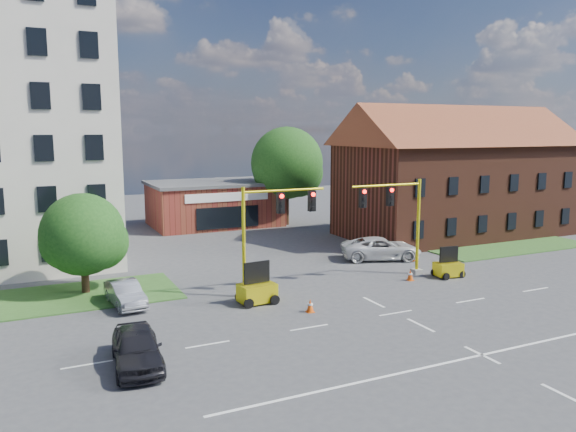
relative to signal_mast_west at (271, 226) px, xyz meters
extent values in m
plane|color=#444446|center=(4.36, -6.00, -3.92)|extent=(120.00, 120.00, 0.00)
cube|color=#315720|center=(22.36, 3.00, -3.88)|extent=(14.00, 4.00, 0.08)
cube|color=maroon|center=(4.36, 24.00, -1.92)|extent=(12.00, 8.00, 4.00)
cube|color=#4F4F51|center=(4.36, 24.00, 0.23)|extent=(12.40, 8.40, 0.30)
cube|color=white|center=(4.36, 19.95, -0.72)|extent=(8.00, 0.10, 0.80)
cube|color=black|center=(4.36, 19.95, -2.62)|extent=(6.00, 0.10, 2.00)
cube|color=#522718|center=(22.36, 10.00, 0.08)|extent=(20.00, 10.00, 8.00)
cylinder|color=#341E12|center=(10.86, 21.00, -1.75)|extent=(0.44, 0.44, 4.33)
sphere|color=#194515|center=(10.86, 21.00, 2.18)|extent=(7.04, 7.04, 7.04)
sphere|color=#194515|center=(12.26, 21.30, 1.20)|extent=(4.93, 4.93, 4.93)
cylinder|color=#341E12|center=(-9.64, 4.50, -2.70)|extent=(0.44, 0.44, 2.44)
sphere|color=#194515|center=(-9.64, 4.50, -0.48)|extent=(4.68, 4.68, 4.68)
sphere|color=#194515|center=(-8.71, 4.80, -1.03)|extent=(3.28, 3.28, 3.28)
cube|color=gray|center=(-1.64, 0.00, -3.77)|extent=(0.60, 0.60, 0.30)
cylinder|color=yellow|center=(-1.64, 0.00, -0.82)|extent=(0.20, 0.20, 6.20)
cylinder|color=yellow|center=(0.86, 0.00, 1.98)|extent=(5.00, 0.14, 0.14)
cube|color=black|center=(0.61, 0.00, 1.28)|extent=(0.40, 0.32, 1.20)
cube|color=black|center=(2.61, 0.00, 1.28)|extent=(0.40, 0.32, 1.20)
sphere|color=#FF0C07|center=(0.61, -0.18, 1.68)|extent=(0.24, 0.24, 0.24)
cube|color=gray|center=(10.36, 0.00, -3.77)|extent=(0.60, 0.60, 0.30)
cylinder|color=yellow|center=(10.36, 0.00, -0.82)|extent=(0.20, 0.20, 6.20)
cylinder|color=yellow|center=(7.86, 0.00, 1.98)|extent=(5.00, 0.14, 0.14)
cube|color=black|center=(8.11, 0.00, 1.28)|extent=(0.40, 0.32, 1.20)
cube|color=black|center=(6.11, 0.00, 1.28)|extent=(0.40, 0.32, 1.20)
sphere|color=#FF0C07|center=(8.11, -0.18, 1.68)|extent=(0.24, 0.24, 0.24)
cube|color=yellow|center=(-1.44, -1.40, -3.33)|extent=(2.04, 1.46, 0.96)
cube|color=black|center=(-1.44, -1.40, -2.21)|extent=(1.50, 0.27, 1.18)
cube|color=yellow|center=(11.66, -1.51, -3.41)|extent=(1.79, 1.33, 0.83)
cube|color=black|center=(11.66, -1.51, -2.45)|extent=(1.29, 0.29, 1.01)
cube|color=#EE520C|center=(0.45, -4.00, -3.90)|extent=(0.38, 0.38, 0.04)
cone|color=#EE520C|center=(0.45, -4.00, -3.57)|extent=(0.40, 0.40, 0.70)
cylinder|color=white|center=(0.45, -4.00, -3.50)|extent=(0.27, 0.27, 0.09)
cube|color=#EE520C|center=(-0.60, 0.38, -3.90)|extent=(0.38, 0.38, 0.04)
cone|color=#EE520C|center=(-0.60, 0.38, -3.57)|extent=(0.40, 0.40, 0.70)
cylinder|color=white|center=(-0.60, 0.38, -3.50)|extent=(0.27, 0.27, 0.09)
cube|color=#EE520C|center=(8.94, -1.19, -3.90)|extent=(0.38, 0.38, 0.04)
cone|color=#EE520C|center=(8.94, -1.19, -3.57)|extent=(0.40, 0.40, 0.70)
cylinder|color=white|center=(8.94, -1.19, -3.50)|extent=(0.27, 0.27, 0.09)
cube|color=#EE520C|center=(12.36, 3.00, -3.90)|extent=(0.38, 0.38, 0.04)
cone|color=#EE520C|center=(12.36, 3.00, -3.57)|extent=(0.40, 0.40, 0.70)
cylinder|color=white|center=(12.36, 3.00, -3.50)|extent=(0.27, 0.27, 0.09)
imported|color=silver|center=(10.65, 4.45, -3.12)|extent=(6.32, 4.48, 1.60)
imported|color=black|center=(-8.84, -7.00, -3.15)|extent=(2.24, 4.70, 1.55)
imported|color=#989A9F|center=(-7.96, 1.19, -3.26)|extent=(1.78, 4.12, 1.32)
camera|label=1|loc=(-12.45, -28.64, 5.36)|focal=35.00mm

